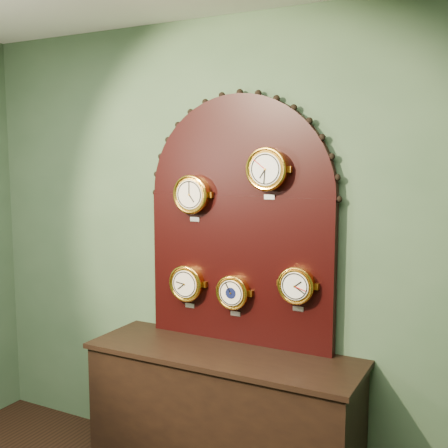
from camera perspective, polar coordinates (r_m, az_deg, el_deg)
The scene contains 8 objects.
wall_back at distance 3.40m, azimuth 1.95°, elevation -2.55°, with size 4.00×4.00×0.00m, color #415C3F.
shop_counter at distance 3.49m, azimuth -0.16°, elevation -19.67°, with size 1.60×0.50×0.80m, color black.
display_board at distance 3.33m, azimuth 1.60°, elevation 1.16°, with size 1.26×0.06×1.53m.
roman_clock at distance 3.40m, azimuth -3.33°, elevation 3.06°, with size 0.24×0.08×0.29m.
arabic_clock at distance 3.16m, azimuth 4.49°, elevation 5.66°, with size 0.25×0.08×0.30m.
hygrometer at distance 3.50m, azimuth -3.83°, elevation -6.10°, with size 0.23×0.08×0.28m.
barometer at distance 3.35m, azimuth 0.95°, elevation -7.02°, with size 0.21×0.08×0.26m.
tide_clock at distance 3.18m, azimuth 7.49°, elevation -6.26°, with size 0.22×0.08×0.27m.
Camera 1 is at (1.45, -0.52, 1.97)m, focal length 44.38 mm.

